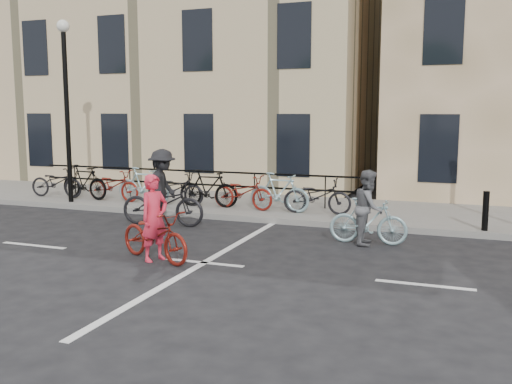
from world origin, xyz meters
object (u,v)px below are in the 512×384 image
(lamp_post, at_px, (66,88))
(cyclist_pink, at_px, (155,231))
(cyclist_dark, at_px, (163,196))
(cyclist_grey, at_px, (368,214))

(lamp_post, xyz_separation_m, cyclist_pink, (5.54, -4.55, -2.91))
(cyclist_pink, height_order, cyclist_dark, cyclist_dark)
(cyclist_grey, bearing_deg, lamp_post, 76.21)
(cyclist_pink, xyz_separation_m, cyclist_grey, (3.59, 2.78, 0.08))
(cyclist_pink, bearing_deg, lamp_post, 71.66)
(cyclist_grey, relative_size, cyclist_dark, 0.76)
(lamp_post, distance_m, cyclist_pink, 7.74)
(lamp_post, height_order, cyclist_pink, lamp_post)
(cyclist_grey, distance_m, cyclist_dark, 5.14)
(lamp_post, xyz_separation_m, cyclist_grey, (9.13, -1.77, -2.84))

